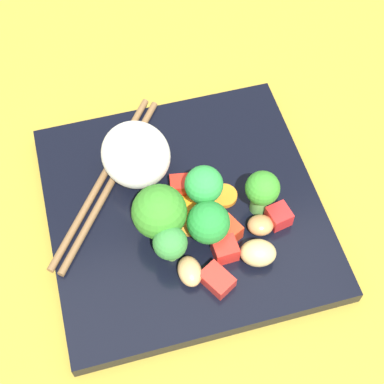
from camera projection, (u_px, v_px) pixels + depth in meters
The scene contains 20 objects.
ground_plane at pixel (184, 219), 64.13cm from camera, with size 110.00×110.00×2.00cm, color #A3872B.
square_plate at pixel (184, 210), 62.55cm from camera, with size 28.29×28.29×1.73cm, color black.
rice_mound at pixel (136, 155), 61.41cm from camera, with size 7.67×7.13×6.42cm, color white.
broccoli_floret_0 at pixel (204, 187), 58.41cm from camera, with size 3.89×3.89×6.36cm.
broccoli_floret_1 at pixel (170, 243), 55.83cm from camera, with size 3.36×3.36×5.10cm.
broccoli_floret_2 at pixel (208, 223), 57.16cm from camera, with size 4.29×4.29×5.36cm.
broccoli_floret_3 at pixel (159, 212), 56.83cm from camera, with size 5.45×5.45×6.80cm.
broccoli_floret_4 at pixel (262, 190), 58.65cm from camera, with size 3.52×3.52×5.74cm.
carrot_slice_0 at pixel (192, 223), 60.40cm from camera, with size 2.72×2.72×0.54cm, color orange.
carrot_slice_1 at pixel (182, 206), 61.41cm from camera, with size 3.11×3.11×0.64cm, color orange.
carrot_slice_2 at pixel (224, 196), 62.14cm from camera, with size 2.76×2.76×0.56cm, color orange.
pepper_chunk_0 at pixel (225, 250), 57.94cm from camera, with size 2.36×2.16×2.04cm, color red.
pepper_chunk_1 at pixel (230, 230), 59.19cm from camera, with size 2.34×1.72×1.97cm, color red.
pepper_chunk_2 at pixel (217, 280), 56.57cm from camera, with size 3.09×2.24×1.43cm, color red.
pepper_chunk_3 at pixel (184, 185), 61.95cm from camera, with size 2.02×1.92×2.08cm, color red.
pepper_chunk_4 at pixel (279, 216), 60.09cm from camera, with size 2.16×2.23×1.85cm, color red.
chicken_piece_0 at pixel (258, 253), 57.43cm from camera, with size 3.57×2.78×2.62cm, color tan.
chicken_piece_1 at pixel (260, 225), 59.63cm from camera, with size 2.68×2.34×1.67cm, color #BB804B.
chicken_piece_2 at pixel (190, 271), 56.76cm from camera, with size 3.21×2.30×1.94cm, color tan.
chopstick_pair at pixel (107, 180), 63.12cm from camera, with size 15.04×20.12×0.74cm.
Camera 1 is at (-6.94, -30.97, 54.81)cm, focal length 55.01 mm.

